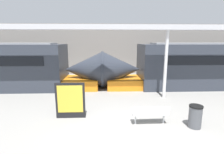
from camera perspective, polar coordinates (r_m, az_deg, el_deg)
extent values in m
plane|color=gray|center=(6.46, 4.93, -19.41)|extent=(60.00, 60.00, 0.00)
cube|color=gray|center=(17.88, 0.08, 9.05)|extent=(56.00, 0.20, 5.00)
cone|color=#2D333D|center=(12.66, 2.90, 2.55)|extent=(2.80, 2.63, 2.63)
cube|color=orange|center=(12.87, 4.04, -1.70)|extent=(2.52, 2.46, 0.70)
cone|color=#2D333D|center=(12.70, -9.07, 2.44)|extent=(2.80, 2.63, 2.63)
cube|color=orange|center=(12.92, -10.10, -1.81)|extent=(2.52, 2.46, 0.70)
cube|color=silver|center=(7.40, 12.25, -11.49)|extent=(1.47, 0.47, 0.04)
cube|color=silver|center=(7.15, 12.75, -10.77)|extent=(1.46, 0.07, 0.32)
cylinder|color=silver|center=(7.36, 7.66, -13.44)|extent=(0.07, 0.07, 0.43)
cylinder|color=silver|center=(7.67, 16.48, -12.79)|extent=(0.07, 0.07, 0.43)
cylinder|color=#4C4F54|center=(7.68, 25.49, -11.77)|extent=(0.49, 0.49, 0.84)
cylinder|color=black|center=(7.52, 25.79, -8.61)|extent=(0.51, 0.51, 0.06)
cube|color=black|center=(7.84, -13.45, -7.50)|extent=(1.27, 0.06, 1.59)
cube|color=gold|center=(7.78, -13.53, -7.03)|extent=(1.08, 0.01, 1.21)
cylinder|color=silver|center=(10.61, 17.11, 3.79)|extent=(0.18, 0.18, 3.93)
cube|color=#B7B7BC|center=(10.54, 17.82, 15.18)|extent=(28.00, 0.60, 0.28)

